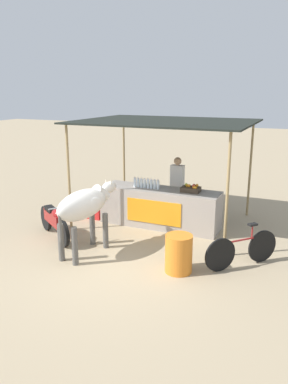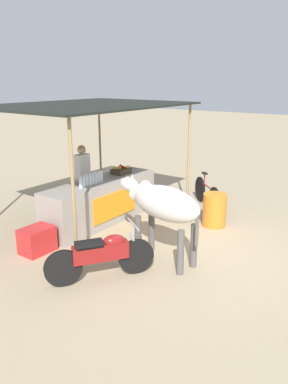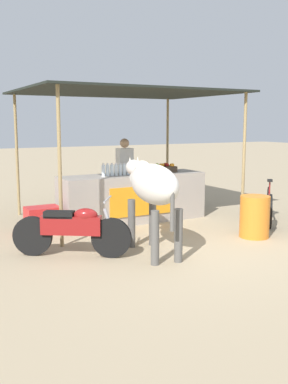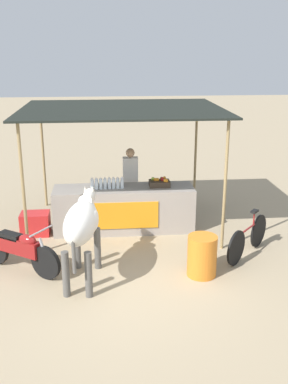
{
  "view_description": "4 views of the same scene",
  "coord_description": "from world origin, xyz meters",
  "px_view_note": "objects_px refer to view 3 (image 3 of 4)",
  "views": [
    {
      "loc": [
        3.31,
        -6.14,
        3.31
      ],
      "look_at": [
        -0.15,
        1.57,
        1.02
      ],
      "focal_mm": 35.0,
      "sensor_mm": 36.0,
      "label": 1
    },
    {
      "loc": [
        -5.91,
        -3.3,
        3.11
      ],
      "look_at": [
        0.07,
        1.07,
        0.88
      ],
      "focal_mm": 35.0,
      "sensor_mm": 36.0,
      "label": 2
    },
    {
      "loc": [
        -4.12,
        -5.78,
        1.99
      ],
      "look_at": [
        -0.19,
        1.39,
        0.72
      ],
      "focal_mm": 42.0,
      "sensor_mm": 36.0,
      "label": 3
    },
    {
      "loc": [
        -0.36,
        -6.94,
        3.83
      ],
      "look_at": [
        0.34,
        1.16,
        1.19
      ],
      "focal_mm": 42.0,
      "sensor_mm": 36.0,
      "label": 4
    }
  ],
  "objects_px": {
    "motorcycle_parked": "(73,229)",
    "vendor_behind_counter": "(125,175)",
    "cooler_box": "(43,220)",
    "water_barrel": "(255,217)",
    "fruit_crate": "(165,168)",
    "cow": "(153,187)",
    "stall_counter": "(133,198)",
    "bicycle_leaning": "(269,206)"
  },
  "relations": [
    {
      "from": "water_barrel",
      "to": "bicycle_leaning",
      "type": "xyz_separation_m",
      "value": [
        1.04,
        0.71,
        -0.02
      ]
    },
    {
      "from": "cow",
      "to": "motorcycle_parked",
      "type": "xyz_separation_m",
      "value": [
        -1.13,
        0.41,
        -0.61
      ]
    },
    {
      "from": "cooler_box",
      "to": "vendor_behind_counter",
      "type": "bearing_deg",
      "value": 22.17
    },
    {
      "from": "cooler_box",
      "to": "bicycle_leaning",
      "type": "xyz_separation_m",
      "value": [
        4.2,
        -1.37,
        0.11
      ]
    },
    {
      "from": "fruit_crate",
      "to": "cooler_box",
      "type": "xyz_separation_m",
      "value": [
        -2.68,
        -0.15,
        -0.8
      ]
    },
    {
      "from": "fruit_crate",
      "to": "cooler_box",
      "type": "relative_size",
      "value": 0.73
    },
    {
      "from": "cooler_box",
      "to": "bicycle_leaning",
      "type": "bearing_deg",
      "value": -18.07
    },
    {
      "from": "fruit_crate",
      "to": "vendor_behind_counter",
      "type": "distance_m",
      "value": 0.93
    },
    {
      "from": "cow",
      "to": "bicycle_leaning",
      "type": "xyz_separation_m",
      "value": [
        3.09,
        0.69,
        -0.69
      ]
    },
    {
      "from": "fruit_crate",
      "to": "cooler_box",
      "type": "bearing_deg",
      "value": -176.73
    },
    {
      "from": "cooler_box",
      "to": "bicycle_leaning",
      "type": "distance_m",
      "value": 4.42
    },
    {
      "from": "fruit_crate",
      "to": "water_barrel",
      "type": "height_order",
      "value": "fruit_crate"
    },
    {
      "from": "fruit_crate",
      "to": "motorcycle_parked",
      "type": "relative_size",
      "value": 0.29
    },
    {
      "from": "cow",
      "to": "vendor_behind_counter",
      "type": "bearing_deg",
      "value": 71.53
    },
    {
      "from": "stall_counter",
      "to": "vendor_behind_counter",
      "type": "height_order",
      "value": "vendor_behind_counter"
    },
    {
      "from": "motorcycle_parked",
      "to": "fruit_crate",
      "type": "bearing_deg",
      "value": 33.84
    },
    {
      "from": "cooler_box",
      "to": "motorcycle_parked",
      "type": "xyz_separation_m",
      "value": [
        -0.02,
        -1.66,
        0.19
      ]
    },
    {
      "from": "motorcycle_parked",
      "to": "bicycle_leaning",
      "type": "relative_size",
      "value": 1.22
    },
    {
      "from": "cow",
      "to": "stall_counter",
      "type": "bearing_deg",
      "value": 70.03
    },
    {
      "from": "stall_counter",
      "to": "fruit_crate",
      "type": "relative_size",
      "value": 6.82
    },
    {
      "from": "fruit_crate",
      "to": "water_barrel",
      "type": "relative_size",
      "value": 0.6
    },
    {
      "from": "fruit_crate",
      "to": "bicycle_leaning",
      "type": "bearing_deg",
      "value": -45.05
    },
    {
      "from": "bicycle_leaning",
      "to": "fruit_crate",
      "type": "bearing_deg",
      "value": 134.95
    },
    {
      "from": "bicycle_leaning",
      "to": "cow",
      "type": "bearing_deg",
      "value": -167.34
    },
    {
      "from": "stall_counter",
      "to": "vendor_behind_counter",
      "type": "relative_size",
      "value": 1.82
    },
    {
      "from": "stall_counter",
      "to": "fruit_crate",
      "type": "distance_m",
      "value": 0.96
    },
    {
      "from": "fruit_crate",
      "to": "motorcycle_parked",
      "type": "distance_m",
      "value": 3.31
    },
    {
      "from": "stall_counter",
      "to": "water_barrel",
      "type": "distance_m",
      "value": 2.52
    },
    {
      "from": "motorcycle_parked",
      "to": "vendor_behind_counter",
      "type": "bearing_deg",
      "value": 49.96
    },
    {
      "from": "stall_counter",
      "to": "water_barrel",
      "type": "height_order",
      "value": "stall_counter"
    },
    {
      "from": "water_barrel",
      "to": "cow",
      "type": "bearing_deg",
      "value": 179.4
    },
    {
      "from": "cooler_box",
      "to": "motorcycle_parked",
      "type": "relative_size",
      "value": 0.39
    },
    {
      "from": "vendor_behind_counter",
      "to": "cooler_box",
      "type": "xyz_separation_m",
      "value": [
        -2.09,
        -0.85,
        -0.61
      ]
    },
    {
      "from": "stall_counter",
      "to": "water_barrel",
      "type": "relative_size",
      "value": 4.1
    },
    {
      "from": "vendor_behind_counter",
      "to": "water_barrel",
      "type": "bearing_deg",
      "value": -69.96
    },
    {
      "from": "vendor_behind_counter",
      "to": "water_barrel",
      "type": "height_order",
      "value": "vendor_behind_counter"
    },
    {
      "from": "fruit_crate",
      "to": "cow",
      "type": "height_order",
      "value": "cow"
    },
    {
      "from": "vendor_behind_counter",
      "to": "motorcycle_parked",
      "type": "height_order",
      "value": "vendor_behind_counter"
    },
    {
      "from": "vendor_behind_counter",
      "to": "cow",
      "type": "bearing_deg",
      "value": -108.47
    },
    {
      "from": "cooler_box",
      "to": "water_barrel",
      "type": "height_order",
      "value": "water_barrel"
    },
    {
      "from": "cooler_box",
      "to": "water_barrel",
      "type": "bearing_deg",
      "value": -33.45
    },
    {
      "from": "vendor_behind_counter",
      "to": "stall_counter",
      "type": "bearing_deg",
      "value": -104.03
    }
  ]
}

